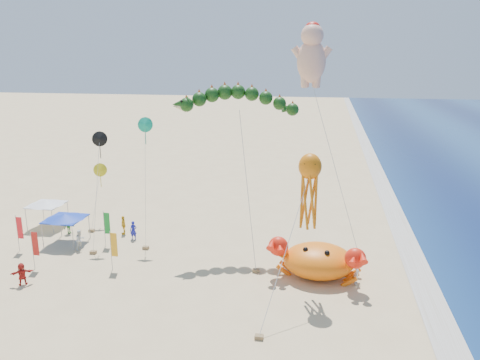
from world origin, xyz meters
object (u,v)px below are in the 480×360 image
(crab_inflatable, at_px, (318,260))
(cherub_kite, at_px, (312,53))
(canopy_white, at_px, (46,203))
(dragon_kite, at_px, (237,104))
(canopy_blue, at_px, (65,217))
(octopus_kite, at_px, (309,186))

(crab_inflatable, height_order, cherub_kite, cherub_kite)
(canopy_white, bearing_deg, cherub_kite, 9.49)
(dragon_kite, height_order, cherub_kite, cherub_kite)
(crab_inflatable, xyz_separation_m, dragon_kite, (-7.15, 5.55, 10.81))
(dragon_kite, bearing_deg, canopy_white, 178.41)
(cherub_kite, height_order, canopy_blue, cherub_kite)
(crab_inflatable, xyz_separation_m, canopy_blue, (-21.96, 2.70, 1.07))
(canopy_blue, bearing_deg, dragon_kite, 10.88)
(crab_inflatable, height_order, dragon_kite, dragon_kite)
(crab_inflatable, relative_size, canopy_white, 2.18)
(canopy_blue, relative_size, canopy_white, 1.04)
(crab_inflatable, distance_m, dragon_kite, 14.10)
(crab_inflatable, relative_size, dragon_kite, 0.53)
(cherub_kite, distance_m, canopy_blue, 25.84)
(dragon_kite, height_order, canopy_white, dragon_kite)
(crab_inflatable, distance_m, cherub_kite, 18.05)
(octopus_kite, bearing_deg, dragon_kite, 129.64)
(crab_inflatable, bearing_deg, canopy_blue, 172.99)
(cherub_kite, bearing_deg, canopy_white, -170.51)
(crab_inflatable, distance_m, canopy_white, 26.62)
(cherub_kite, bearing_deg, crab_inflatable, -82.07)
(crab_inflatable, distance_m, octopus_kite, 6.62)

